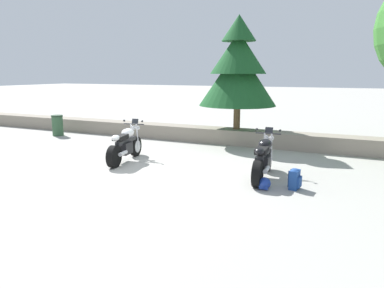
{
  "coord_description": "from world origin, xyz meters",
  "views": [
    {
      "loc": [
        4.81,
        -7.48,
        2.58
      ],
      "look_at": [
        0.91,
        1.2,
        0.65
      ],
      "focal_mm": 32.91,
      "sensor_mm": 36.0,
      "label": 1
    }
  ],
  "objects_px": {
    "motorcycle_black_centre": "(264,159)",
    "rider_backpack": "(295,179)",
    "rider_helmet": "(264,184)",
    "trash_bin": "(58,125)",
    "motorcycle_white_near_left": "(126,145)",
    "pine_tree_far_left": "(238,68)"
  },
  "relations": [
    {
      "from": "trash_bin",
      "to": "rider_backpack",
      "type": "bearing_deg",
      "value": -16.96
    },
    {
      "from": "rider_backpack",
      "to": "motorcycle_black_centre",
      "type": "bearing_deg",
      "value": 146.49
    },
    {
      "from": "motorcycle_white_near_left",
      "to": "rider_helmet",
      "type": "bearing_deg",
      "value": -11.75
    },
    {
      "from": "rider_helmet",
      "to": "motorcycle_black_centre",
      "type": "bearing_deg",
      "value": 105.02
    },
    {
      "from": "motorcycle_white_near_left",
      "to": "rider_helmet",
      "type": "height_order",
      "value": "motorcycle_white_near_left"
    },
    {
      "from": "motorcycle_white_near_left",
      "to": "rider_backpack",
      "type": "xyz_separation_m",
      "value": [
        4.95,
        -0.59,
        -0.24
      ]
    },
    {
      "from": "motorcycle_white_near_left",
      "to": "pine_tree_far_left",
      "type": "xyz_separation_m",
      "value": [
        2.2,
        3.89,
        2.27
      ]
    },
    {
      "from": "rider_backpack",
      "to": "pine_tree_far_left",
      "type": "xyz_separation_m",
      "value": [
        -2.75,
        4.49,
        2.51
      ]
    },
    {
      "from": "rider_backpack",
      "to": "pine_tree_far_left",
      "type": "bearing_deg",
      "value": 121.52
    },
    {
      "from": "motorcycle_black_centre",
      "to": "rider_backpack",
      "type": "bearing_deg",
      "value": -33.51
    },
    {
      "from": "rider_helmet",
      "to": "trash_bin",
      "type": "bearing_deg",
      "value": 160.33
    },
    {
      "from": "motorcycle_white_near_left",
      "to": "pine_tree_far_left",
      "type": "height_order",
      "value": "pine_tree_far_left"
    },
    {
      "from": "motorcycle_white_near_left",
      "to": "trash_bin",
      "type": "xyz_separation_m",
      "value": [
        -5.12,
        2.48,
        -0.05
      ]
    },
    {
      "from": "rider_helmet",
      "to": "trash_bin",
      "type": "xyz_separation_m",
      "value": [
        -9.46,
        3.38,
        0.3
      ]
    },
    {
      "from": "rider_backpack",
      "to": "rider_helmet",
      "type": "xyz_separation_m",
      "value": [
        -0.61,
        -0.31,
        -0.11
      ]
    },
    {
      "from": "motorcycle_white_near_left",
      "to": "pine_tree_far_left",
      "type": "bearing_deg",
      "value": 60.52
    },
    {
      "from": "motorcycle_white_near_left",
      "to": "motorcycle_black_centre",
      "type": "xyz_separation_m",
      "value": [
        4.11,
        -0.03,
        0.0
      ]
    },
    {
      "from": "rider_helmet",
      "to": "pine_tree_far_left",
      "type": "xyz_separation_m",
      "value": [
        -2.14,
        4.8,
        2.61
      ]
    },
    {
      "from": "rider_backpack",
      "to": "trash_bin",
      "type": "height_order",
      "value": "trash_bin"
    },
    {
      "from": "motorcycle_black_centre",
      "to": "pine_tree_far_left",
      "type": "height_order",
      "value": "pine_tree_far_left"
    },
    {
      "from": "rider_helmet",
      "to": "pine_tree_far_left",
      "type": "distance_m",
      "value": 5.87
    },
    {
      "from": "motorcycle_white_near_left",
      "to": "rider_helmet",
      "type": "relative_size",
      "value": 7.36
    }
  ]
}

